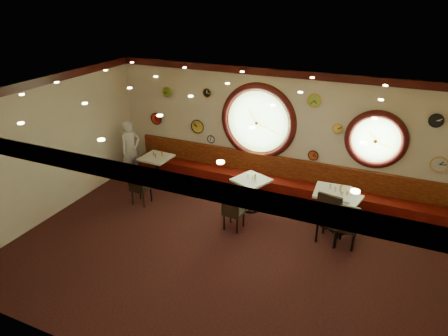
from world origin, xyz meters
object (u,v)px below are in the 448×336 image
Objects in this scene: table_a at (157,167)px; condiment_c_bottle at (341,189)px; table_c at (331,203)px; condiment_c_salt at (330,187)px; condiment_d_salt at (341,195)px; condiment_d_pepper at (342,195)px; condiment_a_bottle at (162,154)px; condiment_a_pepper at (155,156)px; chair_d at (347,223)px; chair_a at (138,184)px; waiter at (131,150)px; condiment_b_salt at (248,176)px; condiment_c_pepper at (335,190)px; chair_b at (232,208)px; condiment_b_bottle at (255,176)px; condiment_b_pepper at (253,177)px; condiment_a_salt at (154,154)px; table_b at (251,190)px; chair_c at (330,215)px; condiment_d_bottle at (347,194)px; table_d at (341,209)px.

table_a is 4.81m from condiment_c_bottle.
table_c is 0.38m from condiment_c_salt.
condiment_c_bottle reaches higher than condiment_d_salt.
condiment_a_bottle is (-4.75, 0.33, 0.03)m from condiment_d_pepper.
condiment_a_pepper is (0.04, -0.09, 0.36)m from table_a.
chair_d is 1.06m from condiment_c_salt.
condiment_c_salt is 0.71× the size of condiment_c_bottle.
chair_a is 5.53× the size of condiment_d_pepper.
condiment_c_bottle reaches higher than table_a.
waiter is at bearing 176.64° from condiment_d_pepper.
condiment_b_salt is 2.57m from condiment_a_bottle.
condiment_c_pepper is (0.05, -0.01, 0.36)m from table_c.
condiment_c_bottle reaches higher than chair_b.
chair_b reaches higher than condiment_c_pepper.
condiment_b_bottle is (0.18, 0.01, 0.02)m from condiment_b_salt.
condiment_b_pepper is at bearing -177.98° from table_c.
table_c is 1.34× the size of chair_d.
condiment_a_salt is 0.93× the size of condiment_d_salt.
waiter reaches higher than condiment_b_bottle.
chair_d is at bearing -62.24° from condiment_c_pepper.
chair_a is 4.46× the size of condiment_c_bottle.
condiment_b_salt is 2.19m from condiment_d_pepper.
table_b is at bearing -177.24° from table_c.
condiment_d_bottle is (0.22, 0.71, 0.19)m from chair_c.
condiment_a_bottle is (-2.68, 0.30, 0.03)m from condiment_b_pepper.
chair_d is at bearing -58.35° from condiment_c_salt.
table_a is at bearing 177.12° from condiment_d_salt.
waiter is (-0.93, 0.19, -0.04)m from condiment_a_pepper.
condiment_d_salt is at bearing -1.69° from condiment_b_bottle.
table_c is 4.76m from condiment_a_salt.
table_c is 5.86× the size of condiment_b_bottle.
table_b is 2.10m from table_d.
condiment_d_salt is 0.80× the size of condiment_c_bottle.
table_a is at bearing 176.97° from table_d.
chair_b is at bearing -154.58° from condiment_d_salt.
chair_d is 6.39× the size of condiment_c_salt.
condiment_d_salt is at bearing 159.03° from table_d.
chair_a is 2.77m from condiment_b_pepper.
table_d is at bearing -2.09° from condiment_b_bottle.
condiment_c_salt is 0.70× the size of condiment_d_bottle.
chair_b is 6.03× the size of condiment_b_salt.
condiment_d_pepper is at bearing -1.78° from condiment_a_pepper.
condiment_c_salt reaches higher than condiment_c_pepper.
condiment_d_pepper is (2.14, 1.01, 0.29)m from chair_b.
condiment_d_salt is at bearing -2.88° from table_a.
condiment_a_pepper reaches higher than condiment_a_salt.
chair_b is 1.10m from condiment_b_salt.
condiment_b_bottle is at bearing 178.31° from condiment_d_salt.
table_c is 1.37× the size of chair_a.
waiter reaches higher than table_b.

